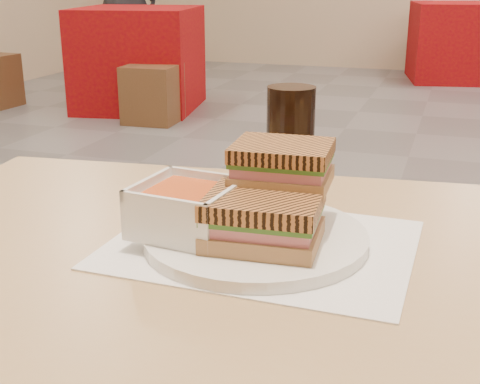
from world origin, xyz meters
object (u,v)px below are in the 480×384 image
(soup_bowl, at_px, (187,210))
(cola_glass, at_px, (290,138))
(bg_chair_2l, at_px, (452,59))
(main_table, at_px, (329,352))
(bg_table_0, at_px, (139,59))
(bg_table_2, at_px, (456,42))
(bg_chair_0r, at_px, (153,94))
(plate, at_px, (256,238))
(panini_lower, at_px, (263,219))

(soup_bowl, height_order, cola_glass, cola_glass)
(soup_bowl, xyz_separation_m, bg_chair_2l, (0.21, 6.35, -0.57))
(cola_glass, relative_size, bg_chair_2l, 0.33)
(cola_glass, bearing_deg, bg_chair_2l, 88.65)
(main_table, distance_m, soup_bowl, 0.24)
(cola_glass, bearing_deg, bg_table_0, 120.23)
(bg_table_2, bearing_deg, bg_chair_0r, -126.59)
(cola_glass, relative_size, bg_table_2, 0.15)
(plate, relative_size, bg_table_2, 0.27)
(bg_chair_2l, bearing_deg, panini_lower, -90.96)
(plate, xyz_separation_m, bg_table_2, (0.15, 6.42, -0.37))
(main_table, distance_m, bg_chair_2l, 6.37)
(panini_lower, bearing_deg, plate, 121.94)
(bg_table_0, bearing_deg, plate, -61.03)
(plate, bearing_deg, bg_chair_2l, 88.86)
(cola_glass, bearing_deg, bg_table_2, 88.47)
(soup_bowl, bearing_deg, bg_table_0, 117.96)
(plate, xyz_separation_m, bg_table_0, (-2.26, 4.08, -0.36))
(plate, height_order, bg_table_0, bg_table_0)
(panini_lower, relative_size, bg_table_0, 0.13)
(panini_lower, distance_m, bg_table_0, 4.71)
(bg_chair_0r, bearing_deg, panini_lower, -62.00)
(cola_glass, xyz_separation_m, bg_table_0, (-2.24, 3.84, -0.43))
(main_table, bearing_deg, panini_lower, 179.70)
(bg_table_0, bearing_deg, bg_chair_0r, -53.70)
(plate, distance_m, soup_bowl, 0.09)
(panini_lower, relative_size, cola_glass, 0.88)
(plate, bearing_deg, bg_table_0, 118.97)
(bg_chair_2l, bearing_deg, cola_glass, -91.35)
(soup_bowl, relative_size, bg_table_2, 0.12)
(panini_lower, xyz_separation_m, bg_chair_0r, (-1.94, 3.66, -0.59))
(cola_glass, distance_m, bg_table_0, 4.47)
(plate, height_order, cola_glass, cola_glass)
(bg_table_2, bearing_deg, plate, -91.32)
(main_table, relative_size, bg_chair_2l, 2.65)
(soup_bowl, xyz_separation_m, panini_lower, (0.10, -0.01, 0.00))
(soup_bowl, height_order, bg_chair_0r, soup_bowl)
(main_table, xyz_separation_m, bg_chair_2l, (0.02, 6.36, -0.41))
(panini_lower, height_order, bg_chair_2l, panini_lower)
(bg_chair_0r, distance_m, bg_chair_2l, 3.39)
(main_table, relative_size, panini_lower, 9.17)
(bg_table_2, relative_size, bg_chair_0r, 2.45)
(panini_lower, bearing_deg, main_table, -0.30)
(bg_table_2, bearing_deg, soup_bowl, -92.02)
(plate, bearing_deg, main_table, -16.19)
(soup_bowl, distance_m, bg_chair_0r, 4.13)
(plate, relative_size, bg_chair_0r, 0.65)
(main_table, distance_m, cola_glass, 0.35)
(soup_bowl, distance_m, bg_table_2, 6.46)
(soup_bowl, relative_size, cola_glass, 0.81)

